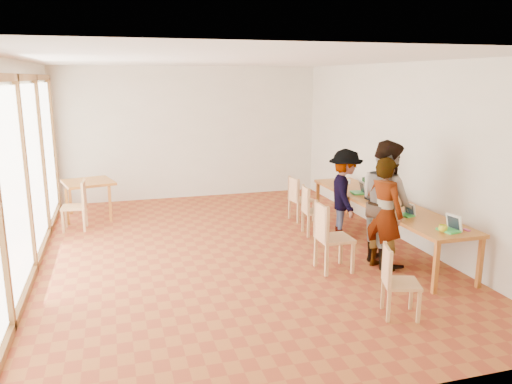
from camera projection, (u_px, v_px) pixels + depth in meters
ground at (232, 252)px, 8.06m from camera, size 8.00×8.00×0.00m
wall_back at (191, 133)px, 11.47m from camera, size 6.00×0.10×3.00m
wall_front at (346, 238)px, 3.98m from camera, size 6.00×0.10×3.00m
wall_right at (401, 152)px, 8.53m from camera, size 0.10×8.00×3.00m
window_wall at (23, 170)px, 6.92m from camera, size 0.10×8.00×3.00m
ceiling at (230, 59)px, 7.38m from camera, size 6.00×8.00×0.04m
communal_table at (383, 204)px, 8.25m from camera, size 0.80×4.00×0.75m
side_table at (88, 185)px, 9.87m from camera, size 0.90×0.90×0.75m
chair_near at (394, 274)px, 5.79m from camera, size 0.50×0.50×0.45m
chair_mid at (328, 230)px, 7.13m from camera, size 0.48×0.48×0.54m
chair_far at (310, 205)px, 8.84m from camera, size 0.44×0.44×0.47m
chair_empty at (298, 194)px, 9.71m from camera, size 0.46×0.46×0.46m
chair_spare at (79, 200)px, 9.12m from camera, size 0.45×0.45×0.48m
person_near at (384, 214)px, 7.20m from camera, size 0.60×0.71×1.66m
person_mid at (386, 203)px, 7.41m from camera, size 0.72×0.92×1.87m
person_far at (345, 194)px, 8.61m from camera, size 0.84×1.13×1.56m
laptop_near at (451, 226)px, 6.64m from camera, size 0.27×0.29×0.22m
laptop_mid at (408, 212)px, 7.39m from camera, size 0.23×0.25×0.18m
laptop_far at (360, 190)px, 8.79m from camera, size 0.27×0.30×0.23m
yellow_mug at (443, 228)px, 6.61m from camera, size 0.15×0.15×0.09m
green_bottle at (364, 185)px, 8.80m from camera, size 0.07×0.07×0.28m
clear_glass at (349, 181)px, 9.59m from camera, size 0.07×0.07×0.09m
condiment_cup at (363, 183)px, 9.56m from camera, size 0.08×0.08×0.06m
pink_phone at (467, 230)px, 6.67m from camera, size 0.05×0.10×0.01m
black_pouch at (372, 197)px, 8.33m from camera, size 0.16×0.26×0.09m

